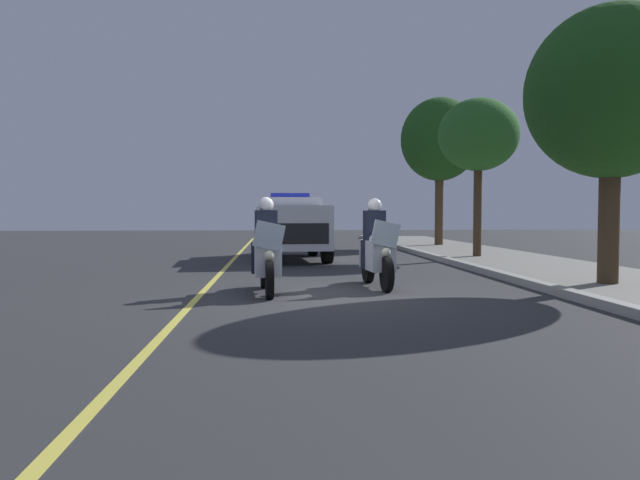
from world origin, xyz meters
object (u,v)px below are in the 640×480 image
Objects in this scene: cyclist_background at (371,229)px; police_suv at (290,225)px; tree_behind_suv at (440,140)px; tree_mid_block at (612,93)px; police_motorcycle_lead_left at (267,254)px; tree_far_back at (478,136)px; police_motorcycle_lead_right at (377,251)px.

police_suv is at bearing -37.90° from cyclist_background.
tree_mid_block is at bearing -2.42° from tree_behind_suv.
police_motorcycle_lead_left is 0.44× the size of tree_far_back.
police_suv is 5.16m from cyclist_background.
cyclist_background is at bearing -149.14° from tree_far_back.
tree_mid_block reaches higher than police_motorcycle_lead_right.
police_motorcycle_lead_right is at bearing 12.24° from police_suv.
tree_behind_suv is at bearing 153.41° from police_motorcycle_lead_left.
police_motorcycle_lead_right is 1.22× the size of cyclist_background.
police_motorcycle_lead_right is (-0.73, 2.11, 0.00)m from police_motorcycle_lead_left.
tree_mid_block is at bearing 0.43° from tree_far_back.
tree_mid_block reaches higher than cyclist_background.
police_motorcycle_lead_right is 5.28m from tree_mid_block.
tree_far_back is (4.40, 2.63, 2.98)m from cyclist_background.
tree_mid_block is at bearing 37.83° from police_suv.
police_motorcycle_lead_right is at bearing -32.79° from tree_far_back.
tree_behind_suv reaches higher than police_suv.
tree_far_back is at bearing -179.57° from tree_mid_block.
police_motorcycle_lead_left is 10.24m from tree_far_back.
tree_behind_suv is (-2.27, 3.27, 3.66)m from cyclist_background.
police_motorcycle_lead_right is at bearing -8.51° from cyclist_background.
cyclist_background is 0.28× the size of tree_behind_suv.
cyclist_background is 12.23m from tree_mid_block.
police_motorcycle_lead_left is 0.35× the size of tree_behind_suv.
tree_behind_suv reaches higher than tree_far_back.
police_motorcycle_lead_right is 11.16m from cyclist_background.
police_motorcycle_lead_left reaches higher than cyclist_background.
cyclist_background is (-4.07, 3.17, -0.22)m from police_suv.
police_motorcycle_lead_right is 8.50m from tree_far_back.
police_motorcycle_lead_left is at bearing -4.41° from police_suv.
police_motorcycle_lead_right is 0.41× the size of tree_mid_block.
tree_far_back is (-6.64, 4.28, 3.12)m from police_motorcycle_lead_right.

